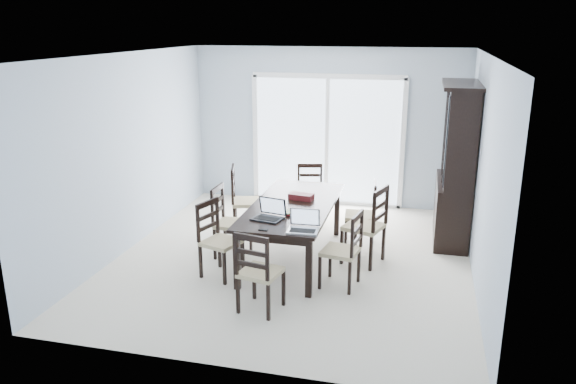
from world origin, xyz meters
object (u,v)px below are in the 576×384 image
chair_end_near (256,264)px  chair_end_far (310,187)px  chair_right_mid (371,217)px  laptop_dark (267,215)px  chair_left_mid (226,214)px  dining_table (293,210)px  chair_left_near (215,231)px  cell_phone (263,230)px  game_box (301,197)px  laptop_silver (303,227)px  chair_right_near (348,242)px  hot_tub (309,157)px  chair_right_far (367,207)px  chair_left_far (241,193)px  china_hutch (456,166)px

chair_end_near → chair_end_far: chair_end_near is taller
chair_end_far → chair_right_mid: bearing=113.0°
chair_end_far → laptop_dark: 2.18m
chair_left_mid → chair_right_mid: 1.88m
dining_table → chair_left_near: bearing=-139.8°
cell_phone → dining_table: bearing=87.9°
chair_right_mid → chair_end_near: (-1.03, -1.57, -0.06)m
game_box → laptop_silver: bearing=-76.7°
chair_right_near → chair_end_far: 2.34m
chair_left_mid → laptop_silver: (1.22, -0.86, 0.23)m
chair_end_far → hot_tub: (-0.44, 2.05, -0.02)m
chair_left_near → game_box: chair_left_near is taller
chair_right_mid → dining_table: bearing=113.0°
chair_left_mid → chair_right_far: 1.92m
chair_left_near → chair_left_far: 1.45m
chair_right_near → chair_right_mid: chair_right_mid is taller
china_hutch → chair_end_far: (-2.11, 0.27, -0.53)m
hot_tub → laptop_silver: bearing=-79.2°
china_hutch → chair_right_mid: china_hutch is taller
china_hutch → hot_tub: bearing=137.7°
china_hutch → chair_left_far: 3.05m
chair_left_far → game_box: 1.16m
chair_right_near → chair_right_far: bearing=6.8°
chair_right_near → laptop_silver: bearing=131.8°
chair_right_mid → chair_left_mid: bearing=113.1°
chair_right_mid → chair_end_far: size_ratio=1.15×
laptop_silver → hot_tub: (-0.86, 4.51, -0.28)m
china_hutch → chair_right_near: 2.31m
chair_left_far → chair_end_far: bearing=114.8°
chair_right_near → chair_right_mid: 0.76m
chair_left_near → chair_left_far: (-0.15, 1.44, 0.04)m
dining_table → chair_left_mid: bearing=-175.0°
chair_left_far → laptop_silver: 2.14m
chair_right_near → laptop_silver: size_ratio=3.00×
chair_left_near → hot_tub: size_ratio=0.46×
chair_right_mid → laptop_silver: bearing=165.4°
chair_right_mid → hot_tub: (-1.51, 3.49, -0.10)m
chair_left_mid → laptop_dark: (0.73, -0.57, 0.23)m
game_box → china_hutch: bearing=27.8°
china_hutch → dining_table: bearing=-148.3°
dining_table → chair_left_far: chair_left_far is taller
chair_left_mid → chair_right_far: size_ratio=1.03×
chair_left_mid → chair_left_far: (-0.07, 0.84, 0.03)m
chair_left_near → chair_end_near: bearing=61.5°
china_hutch → chair_right_near: size_ratio=2.08×
chair_left_mid → chair_left_far: size_ratio=0.94×
chair_right_near → chair_right_far: (0.07, 1.34, 0.00)m
laptop_dark → laptop_silver: (0.49, -0.29, -0.00)m
chair_left_far → laptop_dark: 1.63m
hot_tub → china_hutch: bearing=-42.3°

